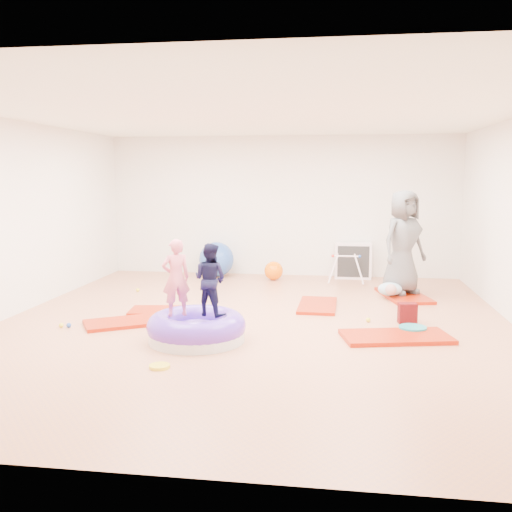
# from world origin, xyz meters

# --- Properties ---
(room) EXTENTS (7.01, 8.01, 2.81)m
(room) POSITION_xyz_m (0.00, 0.00, 1.40)
(room) COLOR #C47D50
(room) RESTS_ON ground
(gym_mat_front_left) EXTENTS (1.31, 1.11, 0.05)m
(gym_mat_front_left) POSITION_xyz_m (-1.68, -0.20, 0.02)
(gym_mat_front_left) COLOR #A42608
(gym_mat_front_left) RESTS_ON ground
(gym_mat_mid_left) EXTENTS (1.17, 0.69, 0.05)m
(gym_mat_mid_left) POSITION_xyz_m (-1.35, 0.51, 0.02)
(gym_mat_mid_left) COLOR #A42608
(gym_mat_mid_left) RESTS_ON ground
(gym_mat_center_back) EXTENTS (0.59, 1.14, 0.05)m
(gym_mat_center_back) POSITION_xyz_m (0.83, 1.18, 0.02)
(gym_mat_center_back) COLOR #A42608
(gym_mat_center_back) RESTS_ON ground
(gym_mat_right) EXTENTS (1.43, 0.93, 0.05)m
(gym_mat_right) POSITION_xyz_m (1.86, -0.44, 0.03)
(gym_mat_right) COLOR #A42608
(gym_mat_right) RESTS_ON ground
(gym_mat_rear_right) EXTENTS (0.90, 1.37, 0.05)m
(gym_mat_rear_right) POSITION_xyz_m (2.23, 2.11, 0.03)
(gym_mat_rear_right) COLOR #A42608
(gym_mat_rear_right) RESTS_ON ground
(inflatable_cushion) EXTENTS (1.21, 1.21, 0.38)m
(inflatable_cushion) POSITION_xyz_m (-0.57, -0.86, 0.15)
(inflatable_cushion) COLOR silver
(inflatable_cushion) RESTS_ON ground
(child_pink) EXTENTS (0.41, 0.37, 0.95)m
(child_pink) POSITION_xyz_m (-0.82, -0.83, 0.83)
(child_pink) COLOR #EA6A7D
(child_pink) RESTS_ON inflatable_cushion
(child_navy) EXTENTS (0.53, 0.47, 0.90)m
(child_navy) POSITION_xyz_m (-0.42, -0.76, 0.80)
(child_navy) COLOR black
(child_navy) RESTS_ON inflatable_cushion
(adult_caregiver) EXTENTS (1.00, 0.96, 1.72)m
(adult_caregiver) POSITION_xyz_m (2.20, 2.19, 0.91)
(adult_caregiver) COLOR #555557
(adult_caregiver) RESTS_ON gym_mat_rear_right
(infant) EXTENTS (0.39, 0.40, 0.23)m
(infant) POSITION_xyz_m (1.99, 1.89, 0.17)
(infant) COLOR #9CC2D5
(infant) RESTS_ON gym_mat_rear_right
(ball_pit_balls) EXTENTS (4.13, 2.50, 0.07)m
(ball_pit_balls) POSITION_xyz_m (-1.17, 0.43, 0.03)
(ball_pit_balls) COLOR yellow
(ball_pit_balls) RESTS_ON ground
(exercise_ball_blue) EXTENTS (0.70, 0.70, 0.70)m
(exercise_ball_blue) POSITION_xyz_m (-1.27, 3.59, 0.35)
(exercise_ball_blue) COLOR #2750AB
(exercise_ball_blue) RESTS_ON ground
(exercise_ball_orange) EXTENTS (0.36, 0.36, 0.36)m
(exercise_ball_orange) POSITION_xyz_m (-0.09, 3.37, 0.18)
(exercise_ball_orange) COLOR #FD6B03
(exercise_ball_orange) RESTS_ON ground
(infant_play_gym) EXTENTS (0.67, 0.64, 0.52)m
(infant_play_gym) POSITION_xyz_m (1.29, 3.33, 0.34)
(infant_play_gym) COLOR white
(infant_play_gym) RESTS_ON ground
(cube_shelf) EXTENTS (0.71, 0.35, 0.71)m
(cube_shelf) POSITION_xyz_m (1.43, 3.79, 0.35)
(cube_shelf) COLOR white
(cube_shelf) RESTS_ON ground
(balance_disc) EXTENTS (0.35, 0.35, 0.08)m
(balance_disc) POSITION_xyz_m (2.10, -0.10, 0.04)
(balance_disc) COLOR teal
(balance_disc) RESTS_ON ground
(backpack) EXTENTS (0.26, 0.18, 0.28)m
(backpack) POSITION_xyz_m (2.09, 0.36, 0.14)
(backpack) COLOR maroon
(backpack) RESTS_ON ground
(yellow_toy) EXTENTS (0.22, 0.22, 0.03)m
(yellow_toy) POSITION_xyz_m (-0.71, -1.89, 0.02)
(yellow_toy) COLOR yellow
(yellow_toy) RESTS_ON ground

